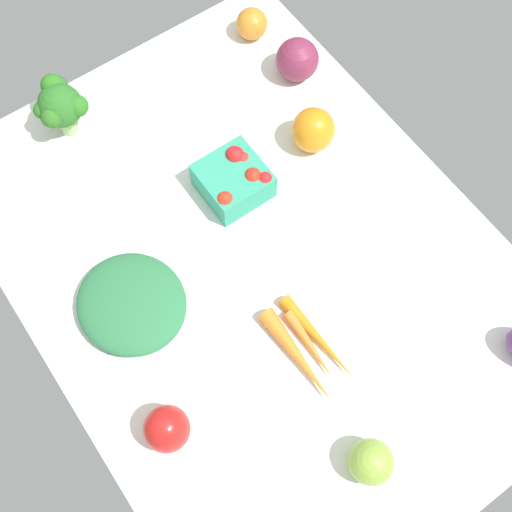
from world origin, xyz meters
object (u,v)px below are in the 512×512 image
at_px(heirloom_tomato_green, 371,462).
at_px(carrot_bunch, 307,348).
at_px(berry_basket, 235,179).
at_px(leafy_greens_clump, 132,304).
at_px(bell_pepper_red, 167,429).
at_px(red_onion_center, 297,60).
at_px(bell_pepper_orange, 313,130).
at_px(broccoli_head, 60,104).
at_px(heirloom_tomato_orange, 252,24).

relative_size(heirloom_tomato_green, carrot_bunch, 0.38).
height_order(berry_basket, leafy_greens_clump, berry_basket).
bearing_deg(carrot_bunch, bell_pepper_red, 86.10).
height_order(red_onion_center, leafy_greens_clump, red_onion_center).
bearing_deg(heirloom_tomato_green, red_onion_center, -28.36).
bearing_deg(carrot_bunch, bell_pepper_orange, -38.39).
bearing_deg(broccoli_head, leafy_greens_clump, 166.89).
distance_m(bell_pepper_orange, bell_pepper_red, 0.58).
distance_m(heirloom_tomato_green, carrot_bunch, 0.20).
bearing_deg(heirloom_tomato_orange, bell_pepper_red, 135.72).
bearing_deg(red_onion_center, bell_pepper_red, 127.68).
distance_m(berry_basket, carrot_bunch, 0.32).
relative_size(berry_basket, heirloom_tomato_orange, 1.76).
bearing_deg(berry_basket, bell_pepper_red, 132.27).
bearing_deg(bell_pepper_orange, heirloom_tomato_green, 151.15).
bearing_deg(broccoli_head, carrot_bunch, -170.35).
xyz_separation_m(broccoli_head, red_onion_center, (-0.14, -0.42, -0.03)).
distance_m(red_onion_center, leafy_greens_clump, 0.56).
bearing_deg(carrot_bunch, broccoli_head, 9.65).
xyz_separation_m(carrot_bunch, red_onion_center, (0.46, -0.32, 0.03)).
bearing_deg(carrot_bunch, berry_basket, -13.68).
xyz_separation_m(broccoli_head, berry_basket, (-0.29, -0.18, -0.04)).
distance_m(heirloom_tomato_green, bell_pepper_red, 0.31).
height_order(bell_pepper_red, leafy_greens_clump, bell_pepper_red).
height_order(bell_pepper_orange, bell_pepper_red, bell_pepper_orange).
bearing_deg(red_onion_center, bell_pepper_orange, 153.36).
height_order(carrot_bunch, heirloom_tomato_orange, heirloom_tomato_orange).
bearing_deg(carrot_bunch, red_onion_center, -34.98).
relative_size(carrot_bunch, heirloom_tomato_orange, 2.89).
bearing_deg(broccoli_head, bell_pepper_orange, -129.66).
bearing_deg(leafy_greens_clump, carrot_bunch, -139.69).
distance_m(broccoli_head, berry_basket, 0.34).
relative_size(heirloom_tomato_green, berry_basket, 0.62).
bearing_deg(bell_pepper_red, heirloom_tomato_green, -134.14).
bearing_deg(red_onion_center, leafy_greens_clump, 114.57).
height_order(berry_basket, heirloom_tomato_orange, berry_basket).
distance_m(broccoli_head, heirloom_tomato_orange, 0.41).
distance_m(berry_basket, bell_pepper_red, 0.44).
height_order(broccoli_head, berry_basket, broccoli_head).
xyz_separation_m(bell_pepper_orange, carrot_bunch, (-0.31, 0.25, -0.03)).
relative_size(broccoli_head, leafy_greens_clump, 0.60).
bearing_deg(berry_basket, broccoli_head, 31.84).
bearing_deg(red_onion_center, broccoli_head, 71.15).
relative_size(heirloom_tomato_green, leafy_greens_clump, 0.37).
height_order(bell_pepper_orange, red_onion_center, bell_pepper_orange).
relative_size(bell_pepper_orange, red_onion_center, 1.03).
height_order(broccoli_head, red_onion_center, broccoli_head).
xyz_separation_m(bell_pepper_orange, berry_basket, (0.00, 0.17, -0.01)).
relative_size(bell_pepper_orange, berry_basket, 0.77).
relative_size(heirloom_tomato_green, red_onion_center, 0.83).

